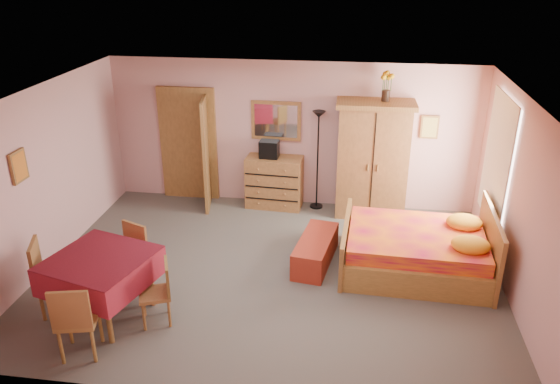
% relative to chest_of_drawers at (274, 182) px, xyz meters
% --- Properties ---
extents(floor, '(6.50, 6.50, 0.00)m').
position_rel_chest_of_drawers_xyz_m(floor, '(0.28, -2.27, -0.47)').
color(floor, '#615C55').
rests_on(floor, ground).
extents(ceiling, '(6.50, 6.50, 0.00)m').
position_rel_chest_of_drawers_xyz_m(ceiling, '(0.28, -2.27, 2.13)').
color(ceiling, brown).
rests_on(ceiling, wall_back).
extents(wall_back, '(6.50, 0.10, 2.60)m').
position_rel_chest_of_drawers_xyz_m(wall_back, '(0.28, 0.23, 0.83)').
color(wall_back, '#D19898').
rests_on(wall_back, floor).
extents(wall_front, '(6.50, 0.10, 2.60)m').
position_rel_chest_of_drawers_xyz_m(wall_front, '(0.28, -4.77, 0.83)').
color(wall_front, '#D19898').
rests_on(wall_front, floor).
extents(wall_left, '(0.10, 5.00, 2.60)m').
position_rel_chest_of_drawers_xyz_m(wall_left, '(-2.97, -2.27, 0.83)').
color(wall_left, '#D19898').
rests_on(wall_left, floor).
extents(wall_right, '(0.10, 5.00, 2.60)m').
position_rel_chest_of_drawers_xyz_m(wall_right, '(3.53, -2.27, 0.83)').
color(wall_right, '#D19898').
rests_on(wall_right, floor).
extents(doorway, '(1.06, 0.12, 2.15)m').
position_rel_chest_of_drawers_xyz_m(doorway, '(-1.62, 0.20, 0.56)').
color(doorway, '#9E6B35').
rests_on(doorway, floor).
extents(window, '(0.08, 1.40, 1.95)m').
position_rel_chest_of_drawers_xyz_m(window, '(3.49, -1.07, 0.98)').
color(window, white).
rests_on(window, wall_right).
extents(picture_left, '(0.04, 0.32, 0.42)m').
position_rel_chest_of_drawers_xyz_m(picture_left, '(-2.94, -2.87, 1.23)').
color(picture_left, orange).
rests_on(picture_left, wall_left).
extents(picture_back, '(0.30, 0.04, 0.40)m').
position_rel_chest_of_drawers_xyz_m(picture_back, '(2.63, 0.20, 1.08)').
color(picture_back, '#D8BF59').
rests_on(picture_back, wall_back).
extents(chest_of_drawers, '(1.02, 0.55, 0.94)m').
position_rel_chest_of_drawers_xyz_m(chest_of_drawers, '(0.00, 0.00, 0.00)').
color(chest_of_drawers, '#A36837').
rests_on(chest_of_drawers, floor).
extents(wall_mirror, '(0.89, 0.09, 0.70)m').
position_rel_chest_of_drawers_xyz_m(wall_mirror, '(-0.00, 0.21, 1.08)').
color(wall_mirror, white).
rests_on(wall_mirror, wall_back).
extents(stereo, '(0.34, 0.26, 0.31)m').
position_rel_chest_of_drawers_xyz_m(stereo, '(-0.09, -0.00, 0.62)').
color(stereo, black).
rests_on(stereo, chest_of_drawers).
extents(floor_lamp, '(0.28, 0.28, 1.79)m').
position_rel_chest_of_drawers_xyz_m(floor_lamp, '(0.76, 0.05, 0.43)').
color(floor_lamp, black).
rests_on(floor_lamp, floor).
extents(wardrobe, '(1.31, 0.69, 2.03)m').
position_rel_chest_of_drawers_xyz_m(wardrobe, '(1.71, -0.09, 0.55)').
color(wardrobe, '#925C31').
rests_on(wardrobe, floor).
extents(sunflower_vase, '(0.20, 0.20, 0.49)m').
position_rel_chest_of_drawers_xyz_m(sunflower_vase, '(1.85, -0.04, 1.81)').
color(sunflower_vase, gold).
rests_on(sunflower_vase, wardrobe).
extents(bed, '(2.17, 1.74, 0.98)m').
position_rel_chest_of_drawers_xyz_m(bed, '(2.34, -1.87, 0.02)').
color(bed, '#BA123A').
rests_on(bed, floor).
extents(bench, '(0.63, 1.27, 0.41)m').
position_rel_chest_of_drawers_xyz_m(bench, '(0.91, -1.90, -0.26)').
color(bench, maroon).
rests_on(bench, floor).
extents(dining_table, '(1.41, 1.41, 0.84)m').
position_rel_chest_of_drawers_xyz_m(dining_table, '(-1.63, -3.56, -0.05)').
color(dining_table, maroon).
rests_on(dining_table, floor).
extents(chair_south, '(0.52, 0.52, 0.96)m').
position_rel_chest_of_drawers_xyz_m(chair_south, '(-1.59, -4.28, 0.01)').
color(chair_south, '#A17236').
rests_on(chair_south, floor).
extents(chair_north, '(0.55, 0.55, 0.92)m').
position_rel_chest_of_drawers_xyz_m(chair_north, '(-1.57, -2.93, -0.01)').
color(chair_north, '#AC6B3A').
rests_on(chair_north, floor).
extents(chair_west, '(0.59, 0.59, 1.01)m').
position_rel_chest_of_drawers_xyz_m(chair_west, '(-2.25, -3.55, 0.04)').
color(chair_west, '#A16B36').
rests_on(chair_west, floor).
extents(chair_east, '(0.49, 0.49, 0.83)m').
position_rel_chest_of_drawers_xyz_m(chair_east, '(-0.94, -3.60, -0.05)').
color(chair_east, '#966332').
rests_on(chair_east, floor).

